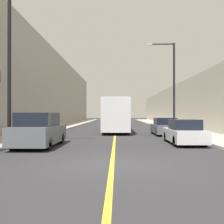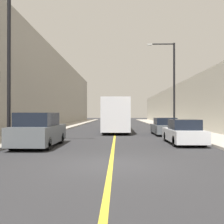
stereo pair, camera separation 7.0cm
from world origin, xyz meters
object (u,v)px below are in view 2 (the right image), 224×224
at_px(parked_suv_left, 39,131).
at_px(car_right_near, 184,133).
at_px(car_right_mid, 165,127).
at_px(street_lamp_right, 172,81).
at_px(street_lamp_left, 13,59).
at_px(bus, 116,115).

xyz_separation_m(parked_suv_left, car_right_near, (8.31, 1.40, -0.20)).
bearing_deg(parked_suv_left, car_right_mid, 43.79).
xyz_separation_m(car_right_near, street_lamp_right, (1.37, 10.02, 4.35)).
bearing_deg(street_lamp_right, car_right_near, -97.80).
relative_size(street_lamp_left, street_lamp_right, 0.96).
bearing_deg(car_right_near, car_right_mid, 89.56).
relative_size(parked_suv_left, street_lamp_left, 0.59).
distance_m(parked_suv_left, street_lamp_right, 15.54).
distance_m(parked_suv_left, car_right_mid, 11.59).
distance_m(bus, street_lamp_right, 6.50).
height_order(car_right_mid, street_lamp_left, street_lamp_left).
relative_size(car_right_near, street_lamp_left, 0.53).
bearing_deg(bus, car_right_near, -69.56).
height_order(bus, car_right_near, bus).
height_order(parked_suv_left, street_lamp_left, street_lamp_left).
bearing_deg(bus, street_lamp_right, -10.76).
bearing_deg(bus, street_lamp_left, -114.17).
height_order(car_right_near, street_lamp_right, street_lamp_right).
height_order(car_right_near, car_right_mid, car_right_near).
xyz_separation_m(car_right_near, street_lamp_left, (-9.74, -1.44, 4.18)).
relative_size(car_right_mid, street_lamp_left, 0.53).
relative_size(parked_suv_left, car_right_mid, 1.10).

